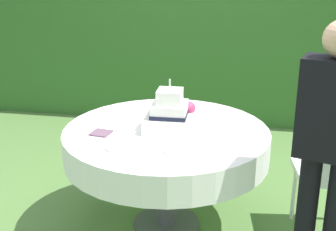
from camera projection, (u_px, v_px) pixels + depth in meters
ground_plane at (166, 224)px, 3.45m from camera, size 20.00×20.00×0.00m
foliage_hedge at (206, 25)px, 5.34m from camera, size 5.60×0.48×2.25m
cake_table at (166, 144)px, 3.23m from camera, size 1.43×1.43×0.76m
wedding_cake at (171, 115)px, 3.18m from camera, size 0.34×0.34×0.36m
serving_plate_near at (175, 151)px, 2.83m from camera, size 0.14×0.14×0.01m
serving_plate_far at (214, 123)px, 3.31m from camera, size 0.12×0.12×0.01m
serving_plate_left at (116, 148)px, 2.88m from camera, size 0.13×0.13×0.01m
serving_plate_right at (232, 130)px, 3.18m from camera, size 0.11×0.11×0.01m
napkin_stack at (101, 133)px, 3.12m from camera, size 0.14×0.14×0.01m
garden_chair at (329, 168)px, 3.11m from camera, size 0.45×0.45×0.89m
standing_person at (330, 143)px, 2.52m from camera, size 0.40×0.29×1.60m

